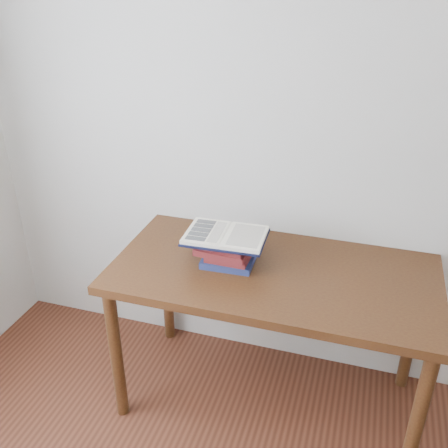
% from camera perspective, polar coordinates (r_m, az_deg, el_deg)
% --- Properties ---
extents(room_shell, '(3.54, 3.54, 2.62)m').
position_cam_1_polar(room_shell, '(0.72, -13.75, -5.33)').
color(room_shell, beige).
rests_on(room_shell, ground).
extents(desk, '(1.47, 0.73, 0.79)m').
position_cam_1_polar(desk, '(2.32, 5.56, -7.25)').
color(desk, '#472B11').
rests_on(desk, ground).
extents(book_stack, '(0.26, 0.19, 0.12)m').
position_cam_1_polar(book_stack, '(2.27, 0.23, -3.30)').
color(book_stack, navy).
rests_on(book_stack, desk).
extents(open_book, '(0.37, 0.27, 0.03)m').
position_cam_1_polar(open_book, '(2.25, 0.19, -1.34)').
color(open_book, black).
rests_on(open_book, book_stack).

